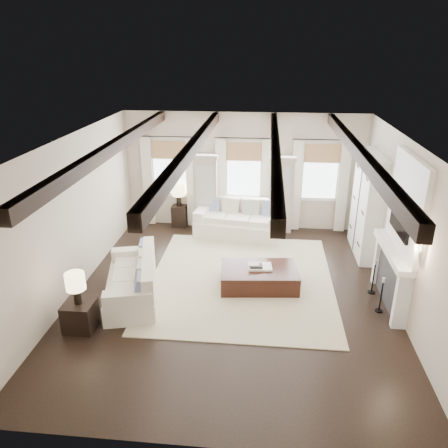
# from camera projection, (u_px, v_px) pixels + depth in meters

# --- Properties ---
(ground) EXTENTS (7.50, 7.50, 0.00)m
(ground) POSITION_uv_depth(u_px,v_px,m) (232.00, 295.00, 9.08)
(ground) COLOR black
(ground) RESTS_ON ground
(room_shell) EXTENTS (6.54, 7.54, 3.22)m
(room_shell) POSITION_uv_depth(u_px,v_px,m) (272.00, 196.00, 9.12)
(room_shell) COLOR beige
(room_shell) RESTS_ON ground
(area_rug) EXTENTS (3.97, 4.51, 0.02)m
(area_rug) POSITION_uv_depth(u_px,v_px,m) (241.00, 279.00, 9.64)
(area_rug) COLOR beige
(area_rug) RESTS_ON ground
(sofa_back) EXTENTS (2.42, 1.36, 0.98)m
(sofa_back) POSITION_uv_depth(u_px,v_px,m) (239.00, 221.00, 11.81)
(sofa_back) COLOR white
(sofa_back) RESTS_ON ground
(sofa_left) EXTENTS (1.43, 2.27, 0.90)m
(sofa_left) POSITION_uv_depth(u_px,v_px,m) (134.00, 281.00, 8.87)
(sofa_left) COLOR white
(sofa_left) RESTS_ON ground
(ottoman) EXTENTS (1.71, 1.16, 0.42)m
(ottoman) POSITION_uv_depth(u_px,v_px,m) (259.00, 277.00, 9.32)
(ottoman) COLOR black
(ottoman) RESTS_ON ground
(tray) EXTENTS (0.53, 0.43, 0.04)m
(tray) POSITION_uv_depth(u_px,v_px,m) (260.00, 267.00, 9.27)
(tray) COLOR white
(tray) RESTS_ON ottoman
(book_lower) EXTENTS (0.28, 0.22, 0.04)m
(book_lower) POSITION_uv_depth(u_px,v_px,m) (256.00, 266.00, 9.22)
(book_lower) COLOR #262628
(book_lower) RESTS_ON tray
(book_upper) EXTENTS (0.24, 0.19, 0.03)m
(book_upper) POSITION_uv_depth(u_px,v_px,m) (254.00, 264.00, 9.21)
(book_upper) COLOR beige
(book_upper) RESTS_ON book_lower
(side_table_front) EXTENTS (0.53, 0.53, 0.53)m
(side_table_front) POSITION_uv_depth(u_px,v_px,m) (80.00, 316.00, 7.91)
(side_table_front) COLOR black
(side_table_front) RESTS_ON ground
(lamp_front) EXTENTS (0.35, 0.35, 0.60)m
(lamp_front) POSITION_uv_depth(u_px,v_px,m) (75.00, 283.00, 7.66)
(lamp_front) COLOR black
(lamp_front) RESTS_ON side_table_front
(side_table_back) EXTENTS (0.40, 0.40, 0.61)m
(side_table_back) POSITION_uv_depth(u_px,v_px,m) (180.00, 216.00, 12.44)
(side_table_back) COLOR black
(side_table_back) RESTS_ON ground
(lamp_back) EXTENTS (0.36, 0.36, 0.63)m
(lamp_back) POSITION_uv_depth(u_px,v_px,m) (179.00, 191.00, 12.16)
(lamp_back) COLOR black
(lamp_back) RESTS_ON side_table_back
(candlestick_near) EXTENTS (0.15, 0.15, 0.74)m
(candlestick_near) POSITION_uv_depth(u_px,v_px,m) (381.00, 298.00, 8.40)
(candlestick_near) COLOR black
(candlestick_near) RESTS_ON ground
(candlestick_far) EXTENTS (0.16, 0.16, 0.77)m
(candlestick_far) POSITION_uv_depth(u_px,v_px,m) (373.00, 279.00, 9.03)
(candlestick_far) COLOR black
(candlestick_far) RESTS_ON ground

